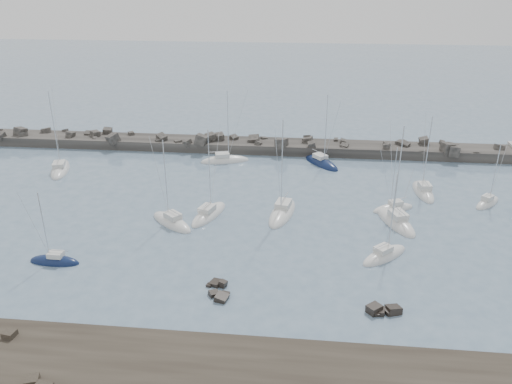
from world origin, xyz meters
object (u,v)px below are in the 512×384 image
at_px(sailboat_10, 423,192).
at_px(sailboat_2, 55,261).
at_px(sailboat_3, 209,215).
at_px(sailboat_9, 393,209).
at_px(sailboat_5, 172,223).
at_px(sailboat_6, 282,213).
at_px(sailboat_1, 60,170).
at_px(sailboat_12, 487,203).
at_px(sailboat_4, 225,161).
at_px(sailboat_8, 321,163).
at_px(sailboat_13, 396,222).
at_px(sailboat_7, 384,256).

bearing_deg(sailboat_10, sailboat_2, -151.94).
height_order(sailboat_3, sailboat_9, sailboat_3).
bearing_deg(sailboat_5, sailboat_6, 16.55).
bearing_deg(sailboat_6, sailboat_1, 161.55).
bearing_deg(sailboat_12, sailboat_4, 161.48).
xyz_separation_m(sailboat_4, sailboat_8, (17.45, 0.47, 0.01)).
xyz_separation_m(sailboat_1, sailboat_4, (27.69, 7.41, -0.00)).
height_order(sailboat_2, sailboat_8, sailboat_8).
bearing_deg(sailboat_1, sailboat_13, -14.47).
bearing_deg(sailboat_7, sailboat_3, 159.23).
relative_size(sailboat_7, sailboat_9, 1.12).
distance_m(sailboat_3, sailboat_6, 10.44).
bearing_deg(sailboat_4, sailboat_2, -111.89).
distance_m(sailboat_1, sailboat_12, 69.71).
bearing_deg(sailboat_13, sailboat_3, -179.03).
bearing_deg(sailboat_9, sailboat_7, -102.54).
bearing_deg(sailboat_13, sailboat_7, -106.26).
distance_m(sailboat_10, sailboat_13, 12.21).
height_order(sailboat_10, sailboat_12, sailboat_10).
height_order(sailboat_4, sailboat_7, sailboat_4).
distance_m(sailboat_6, sailboat_7, 16.52).
relative_size(sailboat_12, sailboat_13, 0.67).
xyz_separation_m(sailboat_4, sailboat_6, (11.61, -20.52, 0.01)).
bearing_deg(sailboat_4, sailboat_9, -32.25).
relative_size(sailboat_10, sailboat_13, 0.89).
height_order(sailboat_6, sailboat_13, sailboat_6).
relative_size(sailboat_2, sailboat_10, 0.75).
bearing_deg(sailboat_2, sailboat_1, 114.58).
relative_size(sailboat_9, sailboat_13, 0.70).
bearing_deg(sailboat_3, sailboat_12, 11.26).
height_order(sailboat_9, sailboat_10, sailboat_10).
bearing_deg(sailboat_7, sailboat_6, 141.39).
xyz_separation_m(sailboat_2, sailboat_9, (42.05, 18.82, -0.00)).
xyz_separation_m(sailboat_1, sailboat_7, (52.21, -23.42, -0.00)).
bearing_deg(sailboat_7, sailboat_4, 128.50).
distance_m(sailboat_5, sailboat_9, 31.73).
bearing_deg(sailboat_12, sailboat_13, -152.28).
height_order(sailboat_3, sailboat_6, sailboat_6).
bearing_deg(sailboat_2, sailboat_7, 7.80).
bearing_deg(sailboat_2, sailboat_10, 28.06).
xyz_separation_m(sailboat_3, sailboat_5, (-4.56, -2.93, 0.01)).
height_order(sailboat_4, sailboat_10, sailboat_4).
bearing_deg(sailboat_6, sailboat_13, -3.88).
height_order(sailboat_6, sailboat_9, sailboat_6).
distance_m(sailboat_4, sailboat_5, 25.16).
distance_m(sailboat_2, sailboat_9, 46.07).
bearing_deg(sailboat_5, sailboat_13, 6.30).
height_order(sailboat_5, sailboat_10, sailboat_10).
distance_m(sailboat_3, sailboat_10, 33.66).
bearing_deg(sailboat_10, sailboat_1, 176.78).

